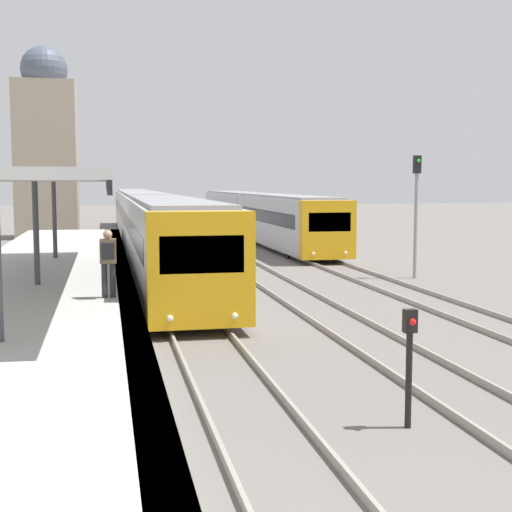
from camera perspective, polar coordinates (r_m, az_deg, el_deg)
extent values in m
cube|color=beige|center=(20.44, -17.31, 6.02)|extent=(4.00, 18.18, 0.20)
cube|color=black|center=(20.36, -11.77, 5.54)|extent=(0.08, 18.18, 0.24)
cylinder|color=#47474C|center=(20.49, -17.18, 1.75)|extent=(0.16, 0.16, 2.85)
cylinder|color=#47474C|center=(27.72, -15.82, 2.79)|extent=(0.16, 0.16, 2.85)
cylinder|color=#2D2D33|center=(17.81, -12.03, -1.94)|extent=(0.14, 0.14, 0.85)
cylinder|color=#2D2D33|center=(17.81, -11.39, -1.93)|extent=(0.14, 0.14, 0.85)
cube|color=olive|center=(17.73, -11.76, 0.39)|extent=(0.40, 0.22, 0.60)
sphere|color=tan|center=(17.69, -11.79, 1.69)|extent=(0.22, 0.22, 0.22)
cube|color=#232328|center=(17.53, -11.76, 0.39)|extent=(0.30, 0.18, 0.40)
cube|color=gold|center=(17.34, -4.47, -1.08)|extent=(2.60, 0.70, 2.83)
cube|color=black|center=(16.97, -4.33, 0.12)|extent=(2.03, 0.04, 0.90)
sphere|color=#EFEACC|center=(17.10, -6.89, -4.97)|extent=(0.16, 0.16, 0.16)
sphere|color=#EFEACC|center=(17.30, -1.72, -4.81)|extent=(0.16, 0.16, 0.16)
cube|color=#B7B7BC|center=(26.00, -6.97, 1.21)|extent=(2.60, 16.79, 2.83)
cube|color=gray|center=(25.92, -7.01, 4.46)|extent=(2.29, 16.46, 0.12)
cube|color=black|center=(25.97, -6.98, 1.89)|extent=(2.62, 15.45, 0.73)
cylinder|color=black|center=(20.68, -8.67, -3.73)|extent=(0.12, 0.70, 0.70)
cylinder|color=black|center=(20.91, -2.60, -3.56)|extent=(0.12, 0.70, 0.70)
cylinder|color=black|center=(31.48, -9.81, -0.46)|extent=(0.12, 0.70, 0.70)
cylinder|color=black|center=(31.64, -5.80, -0.38)|extent=(0.12, 0.70, 0.70)
cube|color=#B7B7BC|center=(43.07, -8.95, 3.01)|extent=(2.60, 16.79, 2.83)
cube|color=gray|center=(43.02, -8.98, 4.97)|extent=(2.29, 16.46, 0.12)
cube|color=black|center=(43.06, -8.96, 3.42)|extent=(2.62, 15.45, 0.73)
cylinder|color=black|center=(37.68, -10.16, 0.56)|extent=(0.12, 0.70, 0.70)
cylinder|color=black|center=(37.81, -6.81, 0.63)|extent=(0.12, 0.70, 0.70)
cylinder|color=black|center=(48.55, -10.56, 1.72)|extent=(0.12, 0.70, 0.70)
cylinder|color=black|center=(48.65, -7.96, 1.77)|extent=(0.12, 0.70, 0.70)
cube|color=#B7B7BC|center=(60.18, -9.81, 3.79)|extent=(2.60, 16.79, 2.83)
cube|color=gray|center=(60.15, -9.83, 5.19)|extent=(2.29, 16.46, 0.12)
cube|color=black|center=(60.17, -9.81, 4.08)|extent=(2.62, 15.45, 0.73)
cylinder|color=black|center=(54.77, -10.72, 2.18)|extent=(0.12, 0.70, 0.70)
cylinder|color=black|center=(54.86, -8.41, 2.22)|extent=(0.12, 0.70, 0.70)
cylinder|color=black|center=(65.66, -10.93, 2.77)|extent=(0.12, 0.70, 0.70)
cylinder|color=black|center=(65.74, -9.00, 2.81)|extent=(0.12, 0.70, 0.70)
cube|color=gold|center=(32.97, 5.74, 2.09)|extent=(2.57, 0.70, 2.70)
cube|color=black|center=(32.63, 5.92, 2.72)|extent=(2.00, 0.04, 0.87)
sphere|color=#EFEACC|center=(32.50, 4.61, 0.19)|extent=(0.16, 0.16, 0.16)
sphere|color=#EFEACC|center=(32.97, 7.17, 0.24)|extent=(0.16, 0.16, 0.16)
cube|color=#B7B7BC|center=(40.70, 2.30, 2.83)|extent=(2.57, 15.41, 2.70)
cube|color=gray|center=(40.65, 2.31, 4.82)|extent=(2.26, 15.11, 0.12)
cube|color=black|center=(40.69, 2.30, 3.25)|extent=(2.59, 14.18, 0.70)
cylinder|color=black|center=(35.69, 2.57, 0.35)|extent=(0.12, 0.70, 0.70)
cylinder|color=black|center=(36.29, 5.90, 0.42)|extent=(0.12, 0.70, 0.70)
cylinder|color=black|center=(45.42, -0.59, 1.54)|extent=(0.12, 0.70, 0.70)
cylinder|color=black|center=(45.90, 2.08, 1.58)|extent=(0.12, 0.70, 0.70)
cube|color=#B7B7BC|center=(56.10, -1.66, 3.66)|extent=(2.57, 15.41, 2.70)
cube|color=gray|center=(56.07, -1.66, 5.11)|extent=(2.26, 15.11, 0.12)
cube|color=black|center=(56.09, -1.66, 3.97)|extent=(2.59, 14.18, 0.70)
cylinder|color=black|center=(51.05, -1.86, 2.02)|extent=(0.12, 0.70, 0.70)
cylinder|color=black|center=(51.48, 0.54, 2.05)|extent=(0.12, 0.70, 0.70)
cylinder|color=black|center=(60.93, -3.50, 2.63)|extent=(0.12, 0.70, 0.70)
cylinder|color=black|center=(61.28, -1.48, 2.66)|extent=(0.12, 0.70, 0.70)
cylinder|color=black|center=(11.36, 12.12, -9.70)|extent=(0.10, 0.10, 1.50)
cube|color=black|center=(11.15, 12.22, -5.10)|extent=(0.20, 0.14, 0.36)
sphere|color=red|center=(11.07, 12.41, -5.18)|extent=(0.11, 0.11, 0.11)
cylinder|color=gray|center=(28.83, 12.67, 3.04)|extent=(0.14, 0.14, 4.84)
cube|color=black|center=(28.81, 12.76, 7.16)|extent=(0.28, 0.20, 0.70)
sphere|color=green|center=(28.70, 12.87, 7.44)|extent=(0.14, 0.14, 0.14)
cube|color=gray|center=(51.28, -16.40, 7.32)|extent=(4.07, 4.07, 10.58)
sphere|color=#4C5666|center=(51.83, -16.60, 14.13)|extent=(3.13, 3.13, 3.13)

